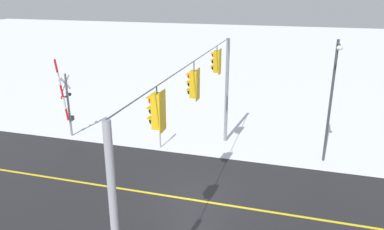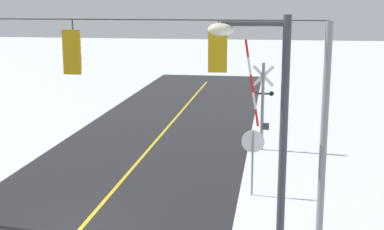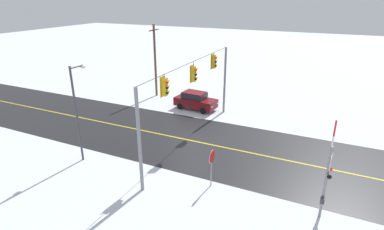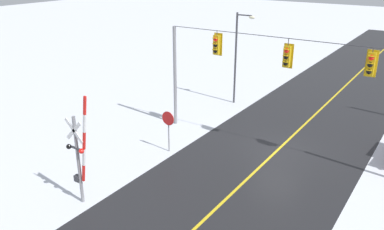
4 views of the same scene
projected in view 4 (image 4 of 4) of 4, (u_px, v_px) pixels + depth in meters
The scene contains 7 objects.
ground_plane at pixel (278, 150), 22.21m from camera, with size 160.00×160.00×0.00m, color silver.
road_asphalt at pixel (313, 117), 26.86m from camera, with size 9.00×80.00×0.01m, color black.
lane_centre_line at pixel (313, 117), 26.85m from camera, with size 0.14×72.00×0.01m, color gold.
signal_span at pixel (284, 75), 20.64m from camera, with size 14.20×0.47×6.22m.
stop_sign at pixel (168, 122), 21.46m from camera, with size 0.80×0.09×2.35m.
railroad_crossing at pixel (79, 154), 16.61m from camera, with size 1.36×0.31×5.02m.
streetlamp_near at pixel (239, 50), 28.06m from camera, with size 1.39×0.28×6.50m.
Camera 4 is at (7.15, -19.26, 9.90)m, focal length 37.48 mm.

